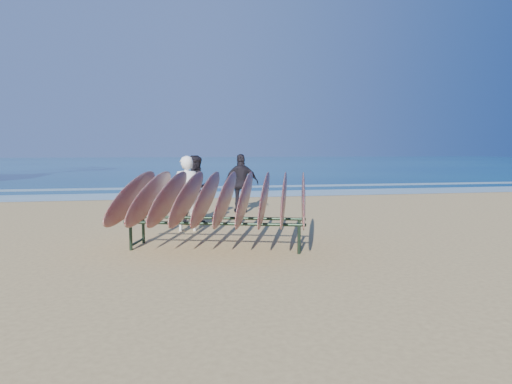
# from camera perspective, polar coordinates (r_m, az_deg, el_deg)

# --- Properties ---
(ground) EXTENTS (120.00, 120.00, 0.00)m
(ground) POSITION_cam_1_polar(r_m,az_deg,el_deg) (8.26, 1.07, -7.09)
(ground) COLOR tan
(ground) RESTS_ON ground
(ocean) EXTENTS (160.00, 160.00, 0.00)m
(ocean) POSITION_cam_1_polar(r_m,az_deg,el_deg) (62.93, -9.48, 3.64)
(ocean) COLOR navy
(ocean) RESTS_ON ground
(foam_near) EXTENTS (160.00, 160.00, 0.00)m
(foam_near) POSITION_cam_1_polar(r_m,az_deg,el_deg) (18.05, -5.58, -0.32)
(foam_near) COLOR white
(foam_near) RESTS_ON ground
(foam_far) EXTENTS (160.00, 160.00, 0.00)m
(foam_far) POSITION_cam_1_polar(r_m,az_deg,el_deg) (21.52, -6.47, 0.58)
(foam_far) COLOR white
(foam_far) RESTS_ON ground
(surfboard_rack) EXTENTS (3.81, 3.51, 1.51)m
(surfboard_rack) POSITION_cam_1_polar(r_m,az_deg,el_deg) (8.19, -4.96, -0.69)
(surfboard_rack) COLOR black
(surfboard_rack) RESTS_ON ground
(person_white) EXTENTS (0.62, 0.43, 1.64)m
(person_white) POSITION_cam_1_polar(r_m,az_deg,el_deg) (10.04, -8.69, -0.19)
(person_white) COLOR white
(person_white) RESTS_ON ground
(person_dark_a) EXTENTS (1.01, 0.99, 1.64)m
(person_dark_a) POSITION_cam_1_polar(r_m,az_deg,el_deg) (10.98, -7.41, 0.28)
(person_dark_a) COLOR black
(person_dark_a) RESTS_ON ground
(person_dark_b) EXTENTS (0.99, 0.47, 1.65)m
(person_dark_b) POSITION_cam_1_polar(r_m,az_deg,el_deg) (12.86, -1.83, 1.10)
(person_dark_b) COLOR black
(person_dark_b) RESTS_ON ground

